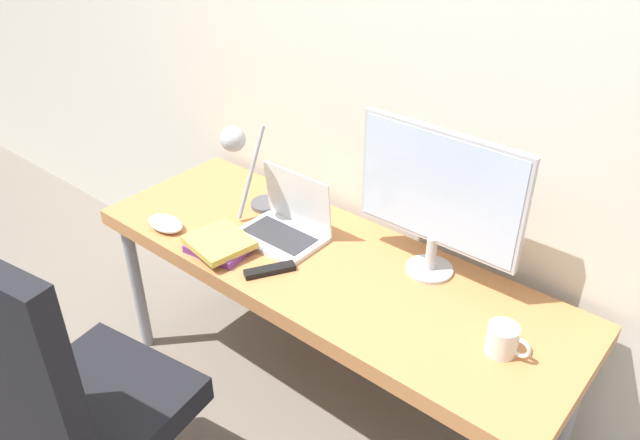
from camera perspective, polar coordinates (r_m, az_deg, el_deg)
wall_back at (r=2.15m, az=7.12°, el=13.86°), size 8.00×0.05×2.60m
desk at (r=2.19m, az=0.59°, el=-5.06°), size 1.79×0.61×0.70m
laptop at (r=2.26m, az=-3.15°, el=-0.38°), size 0.30×0.22×0.24m
monitor at (r=1.99m, az=10.78°, el=2.33°), size 0.57×0.16×0.51m
desk_lamp at (r=2.29m, az=-7.00°, el=5.54°), size 0.13×0.26×0.39m
office_chair at (r=1.95m, az=-22.49°, el=-14.45°), size 0.57×0.56×1.16m
book_stack at (r=2.21m, az=-9.26°, el=-2.27°), size 0.24×0.22×0.05m
tv_remote at (r=2.25m, az=-9.61°, el=-2.17°), size 0.05×0.13×0.02m
media_remote at (r=2.10m, az=-4.61°, el=-4.59°), size 0.12×0.17×0.02m
mug at (r=1.86m, az=16.40°, el=-10.47°), size 0.13×0.09×0.09m
game_controller at (r=2.39m, az=-13.95°, el=-0.31°), size 0.16×0.10×0.04m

